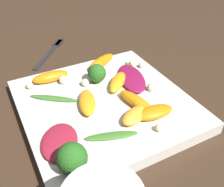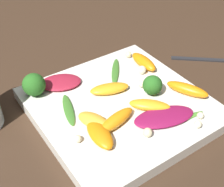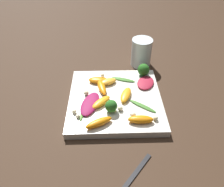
{
  "view_description": "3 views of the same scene",
  "coord_description": "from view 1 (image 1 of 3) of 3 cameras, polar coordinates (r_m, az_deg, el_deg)",
  "views": [
    {
      "loc": [
        0.34,
        -0.16,
        0.32
      ],
      "look_at": [
        0.01,
        0.01,
        0.04
      ],
      "focal_mm": 42.0,
      "sensor_mm": 36.0,
      "label": 1
    },
    {
      "loc": [
        0.25,
        0.35,
        0.39
      ],
      "look_at": [
        0.01,
        -0.01,
        0.04
      ],
      "focal_mm": 50.0,
      "sensor_mm": 36.0,
      "label": 2
    },
    {
      "loc": [
        -0.52,
        0.03,
        0.49
      ],
      "look_at": [
        0.01,
        0.01,
        0.03
      ],
      "focal_mm": 35.0,
      "sensor_mm": 36.0,
      "label": 3
    }
  ],
  "objects": [
    {
      "name": "macadamia_nut_2",
      "position": [
        0.53,
        -17.51,
        1.69
      ],
      "size": [
        0.01,
        0.01,
        0.01
      ],
      "color": "beige",
      "rests_on": "plate"
    },
    {
      "name": "orange_segment_6",
      "position": [
        0.51,
        1.23,
        2.55
      ],
      "size": [
        0.07,
        0.07,
        0.02
      ],
      "color": "orange",
      "rests_on": "plate"
    },
    {
      "name": "macadamia_nut_5",
      "position": [
        0.42,
        10.17,
        -7.34
      ],
      "size": [
        0.01,
        0.01,
        0.01
      ],
      "color": "beige",
      "rests_on": "plate"
    },
    {
      "name": "orange_segment_0",
      "position": [
        0.54,
        -13.26,
        3.56
      ],
      "size": [
        0.03,
        0.07,
        0.02
      ],
      "color": "orange",
      "rests_on": "plate"
    },
    {
      "name": "macadamia_nut_4",
      "position": [
        0.58,
        6.46,
        6.2
      ],
      "size": [
        0.01,
        0.01,
        0.01
      ],
      "color": "beige",
      "rests_on": "plate"
    },
    {
      "name": "ground_plane",
      "position": [
        0.49,
        -1.59,
        -3.59
      ],
      "size": [
        2.4,
        2.4,
        0.0
      ],
      "primitive_type": "plane",
      "color": "#382619"
    },
    {
      "name": "orange_segment_2",
      "position": [
        0.58,
        -2.32,
        6.96
      ],
      "size": [
        0.06,
        0.08,
        0.02
      ],
      "color": "orange",
      "rests_on": "plate"
    },
    {
      "name": "radicchio_leaf_1",
      "position": [
        0.4,
        -11.37,
        -10.19
      ],
      "size": [
        0.09,
        0.08,
        0.01
      ],
      "color": "maroon",
      "rests_on": "plate"
    },
    {
      "name": "orange_segment_3",
      "position": [
        0.45,
        9.09,
        -4.04
      ],
      "size": [
        0.04,
        0.07,
        0.02
      ],
      "color": "orange",
      "rests_on": "plate"
    },
    {
      "name": "plate",
      "position": [
        0.49,
        -1.61,
        -2.55
      ],
      "size": [
        0.29,
        0.29,
        0.02
      ],
      "color": "silver",
      "rests_on": "ground_plane"
    },
    {
      "name": "arugula_sprig_0",
      "position": [
        0.57,
        4.37,
        5.23
      ],
      "size": [
        0.07,
        0.02,
        0.0
      ],
      "color": "#47842D",
      "rests_on": "plate"
    },
    {
      "name": "orange_segment_4",
      "position": [
        0.44,
        5.08,
        -4.71
      ],
      "size": [
        0.05,
        0.07,
        0.02
      ],
      "color": "#FCAD33",
      "rests_on": "plate"
    },
    {
      "name": "orange_segment_5",
      "position": [
        0.46,
        5.3,
        -1.69
      ],
      "size": [
        0.08,
        0.04,
        0.02
      ],
      "color": "orange",
      "rests_on": "plate"
    },
    {
      "name": "orange_segment_1",
      "position": [
        0.47,
        -5.51,
        -1.78
      ],
      "size": [
        0.08,
        0.05,
        0.02
      ],
      "color": "orange",
      "rests_on": "plate"
    },
    {
      "name": "macadamia_nut_6",
      "position": [
        0.53,
        -10.57,
        2.96
      ],
      "size": [
        0.02,
        0.02,
        0.02
      ],
      "color": "beige",
      "rests_on": "plate"
    },
    {
      "name": "broccoli_floret_1",
      "position": [
        0.52,
        -3.3,
        4.42
      ],
      "size": [
        0.04,
        0.04,
        0.04
      ],
      "color": "#84AD5B",
      "rests_on": "plate"
    },
    {
      "name": "macadamia_nut_1",
      "position": [
        0.52,
        -5.9,
        2.39
      ],
      "size": [
        0.02,
        0.02,
        0.02
      ],
      "color": "beige",
      "rests_on": "plate"
    },
    {
      "name": "radicchio_leaf_0",
      "position": [
        0.53,
        4.29,
        3.42
      ],
      "size": [
        0.12,
        0.08,
        0.01
      ],
      "color": "maroon",
      "rests_on": "plate"
    },
    {
      "name": "macadamia_nut_3",
      "position": [
        0.51,
        8.48,
        1.41
      ],
      "size": [
        0.02,
        0.02,
        0.02
      ],
      "color": "beige",
      "rests_on": "plate"
    },
    {
      "name": "arugula_sprig_2",
      "position": [
        0.41,
        -0.11,
        -9.19
      ],
      "size": [
        0.04,
        0.08,
        0.0
      ],
      "color": "#3D7528",
      "rests_on": "plate"
    },
    {
      "name": "fork",
      "position": [
        0.71,
        -12.93,
        9.31
      ],
      "size": [
        0.14,
        0.12,
        0.01
      ],
      "color": "#262628",
      "rests_on": "ground_plane"
    },
    {
      "name": "macadamia_nut_0",
      "position": [
        0.59,
        4.39,
        6.72
      ],
      "size": [
        0.01,
        0.01,
        0.01
      ],
      "color": "beige",
      "rests_on": "plate"
    },
    {
      "name": "arugula_sprig_1",
      "position": [
        0.49,
        -12.62,
        -1.01
      ],
      "size": [
        0.07,
        0.08,
        0.0
      ],
      "color": "#3D7528",
      "rests_on": "plate"
    },
    {
      "name": "broccoli_floret_0",
      "position": [
        0.36,
        -8.71,
        -13.69
      ],
      "size": [
        0.04,
        0.04,
        0.04
      ],
      "color": "#7A9E51",
      "rests_on": "plate"
    }
  ]
}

